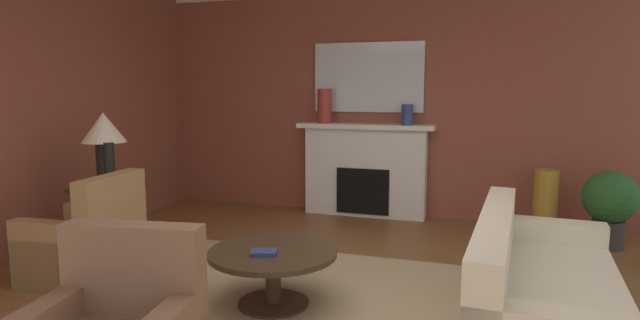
{
  "coord_description": "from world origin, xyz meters",
  "views": [
    {
      "loc": [
        1.19,
        -3.62,
        1.69
      ],
      "look_at": [
        -0.37,
        1.11,
        1.0
      ],
      "focal_mm": 29.12,
      "sensor_mm": 36.0,
      "label": 1
    }
  ],
  "objects_px": {
    "armchair_near_window": "(87,245)",
    "vase_mantel_left": "(325,106)",
    "fireplace": "(365,173)",
    "coffee_table": "(273,264)",
    "potted_plant": "(610,203)",
    "sofa": "(540,300)",
    "vase_tall_corner": "(545,203)",
    "table_lamp": "(104,135)",
    "side_table": "(109,215)",
    "vase_on_side_table": "(110,166)",
    "mantel_mirror": "(368,77)",
    "vase_mantel_right": "(407,115)"
  },
  "relations": [
    {
      "from": "sofa",
      "to": "vase_mantel_left",
      "type": "xyz_separation_m",
      "value": [
        -2.47,
        3.02,
        1.16
      ]
    },
    {
      "from": "side_table",
      "to": "vase_mantel_right",
      "type": "xyz_separation_m",
      "value": [
        2.69,
        2.33,
        0.96
      ]
    },
    {
      "from": "vase_mantel_left",
      "to": "potted_plant",
      "type": "xyz_separation_m",
      "value": [
        3.34,
        -0.54,
        -0.96
      ]
    },
    {
      "from": "fireplace",
      "to": "vase_tall_corner",
      "type": "relative_size",
      "value": 2.34
    },
    {
      "from": "vase_tall_corner",
      "to": "potted_plant",
      "type": "relative_size",
      "value": 0.92
    },
    {
      "from": "coffee_table",
      "to": "mantel_mirror",
      "type": "bearing_deg",
      "value": 89.97
    },
    {
      "from": "potted_plant",
      "to": "vase_mantel_left",
      "type": "bearing_deg",
      "value": 170.88
    },
    {
      "from": "vase_on_side_table",
      "to": "vase_mantel_left",
      "type": "height_order",
      "value": "vase_mantel_left"
    },
    {
      "from": "vase_mantel_right",
      "to": "vase_on_side_table",
      "type": "distance_m",
      "value": 3.55
    },
    {
      "from": "side_table",
      "to": "armchair_near_window",
      "type": "bearing_deg",
      "value": -64.08
    },
    {
      "from": "vase_on_side_table",
      "to": "vase_tall_corner",
      "type": "distance_m",
      "value": 4.76
    },
    {
      "from": "side_table",
      "to": "fireplace",
      "type": "bearing_deg",
      "value": 47.99
    },
    {
      "from": "fireplace",
      "to": "vase_tall_corner",
      "type": "bearing_deg",
      "value": -7.78
    },
    {
      "from": "fireplace",
      "to": "coffee_table",
      "type": "xyz_separation_m",
      "value": [
        -0.0,
        -3.08,
        -0.24
      ]
    },
    {
      "from": "fireplace",
      "to": "vase_on_side_table",
      "type": "bearing_deg",
      "value": -128.56
    },
    {
      "from": "vase_on_side_table",
      "to": "vase_tall_corner",
      "type": "relative_size",
      "value": 0.61
    },
    {
      "from": "sofa",
      "to": "coffee_table",
      "type": "height_order",
      "value": "sofa"
    },
    {
      "from": "side_table",
      "to": "vase_mantel_right",
      "type": "bearing_deg",
      "value": 40.86
    },
    {
      "from": "coffee_table",
      "to": "table_lamp",
      "type": "relative_size",
      "value": 1.33
    },
    {
      "from": "sofa",
      "to": "armchair_near_window",
      "type": "xyz_separation_m",
      "value": [
        -3.73,
        0.02,
        0.01
      ]
    },
    {
      "from": "coffee_table",
      "to": "side_table",
      "type": "distance_m",
      "value": 2.25
    },
    {
      "from": "fireplace",
      "to": "vase_on_side_table",
      "type": "relative_size",
      "value": 3.87
    },
    {
      "from": "vase_tall_corner",
      "to": "potted_plant",
      "type": "xyz_separation_m",
      "value": [
        0.6,
        -0.29,
        0.11
      ]
    },
    {
      "from": "fireplace",
      "to": "side_table",
      "type": "distance_m",
      "value": 3.21
    },
    {
      "from": "table_lamp",
      "to": "potted_plant",
      "type": "height_order",
      "value": "table_lamp"
    },
    {
      "from": "vase_on_side_table",
      "to": "vase_mantel_right",
      "type": "bearing_deg",
      "value": 43.93
    },
    {
      "from": "side_table",
      "to": "table_lamp",
      "type": "distance_m",
      "value": 0.82
    },
    {
      "from": "mantel_mirror",
      "to": "vase_on_side_table",
      "type": "distance_m",
      "value": 3.41
    },
    {
      "from": "fireplace",
      "to": "mantel_mirror",
      "type": "xyz_separation_m",
      "value": [
        -0.0,
        0.12,
        1.25
      ]
    },
    {
      "from": "coffee_table",
      "to": "vase_mantel_left",
      "type": "distance_m",
      "value": 3.28
    },
    {
      "from": "side_table",
      "to": "vase_mantel_left",
      "type": "relative_size",
      "value": 1.54
    },
    {
      "from": "armchair_near_window",
      "to": "vase_tall_corner",
      "type": "relative_size",
      "value": 1.24
    },
    {
      "from": "vase_mantel_left",
      "to": "vase_tall_corner",
      "type": "distance_m",
      "value": 2.95
    },
    {
      "from": "vase_mantel_right",
      "to": "side_table",
      "type": "bearing_deg",
      "value": -139.14
    },
    {
      "from": "armchair_near_window",
      "to": "vase_mantel_left",
      "type": "xyz_separation_m",
      "value": [
        1.26,
        3.0,
        1.15
      ]
    },
    {
      "from": "table_lamp",
      "to": "vase_mantel_left",
      "type": "xyz_separation_m",
      "value": [
        1.59,
        2.33,
        0.23
      ]
    },
    {
      "from": "fireplace",
      "to": "coffee_table",
      "type": "distance_m",
      "value": 3.09
    },
    {
      "from": "fireplace",
      "to": "vase_mantel_right",
      "type": "distance_m",
      "value": 0.95
    },
    {
      "from": "sofa",
      "to": "vase_tall_corner",
      "type": "distance_m",
      "value": 2.79
    },
    {
      "from": "side_table",
      "to": "potted_plant",
      "type": "bearing_deg",
      "value": 19.96
    },
    {
      "from": "side_table",
      "to": "potted_plant",
      "type": "height_order",
      "value": "potted_plant"
    },
    {
      "from": "vase_tall_corner",
      "to": "fireplace",
      "type": "bearing_deg",
      "value": 172.22
    },
    {
      "from": "fireplace",
      "to": "vase_mantel_left",
      "type": "relative_size",
      "value": 3.95
    },
    {
      "from": "armchair_near_window",
      "to": "vase_on_side_table",
      "type": "relative_size",
      "value": 2.04
    },
    {
      "from": "vase_mantel_right",
      "to": "vase_mantel_left",
      "type": "height_order",
      "value": "vase_mantel_left"
    },
    {
      "from": "sofa",
      "to": "coffee_table",
      "type": "relative_size",
      "value": 2.15
    },
    {
      "from": "side_table",
      "to": "table_lamp",
      "type": "xyz_separation_m",
      "value": [
        0.0,
        -0.0,
        0.82
      ]
    },
    {
      "from": "armchair_near_window",
      "to": "vase_on_side_table",
      "type": "distance_m",
      "value": 0.85
    },
    {
      "from": "sofa",
      "to": "armchair_near_window",
      "type": "height_order",
      "value": "armchair_near_window"
    },
    {
      "from": "mantel_mirror",
      "to": "potted_plant",
      "type": "xyz_separation_m",
      "value": [
        2.79,
        -0.71,
        -1.34
      ]
    }
  ]
}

